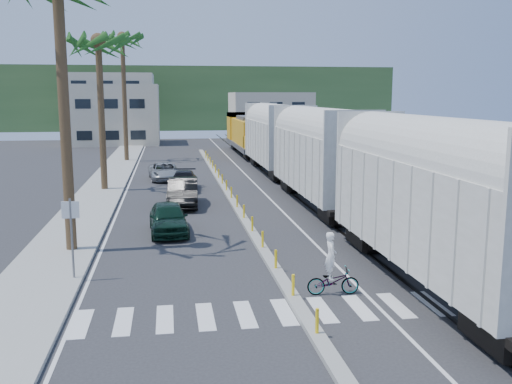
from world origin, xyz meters
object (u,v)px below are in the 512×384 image
Objects in this scene: street_sign at (71,227)px; car_lead at (168,218)px; cyclist at (332,275)px; car_second at (183,192)px.

street_sign reaches higher than car_lead.
cyclist is (8.69, -2.71, -1.29)m from street_sign.
cyclist is (5.34, -9.49, -0.06)m from car_lead.
street_sign is 0.59× the size of car_second.
street_sign is 7.66m from car_lead.
car_second is (4.23, 13.57, -1.14)m from street_sign.
street_sign is at bearing -104.77° from car_second.
street_sign reaches higher than cyclist.
car_lead is at bearing 63.69° from street_sign.
cyclist is at bearing -63.63° from car_lead.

